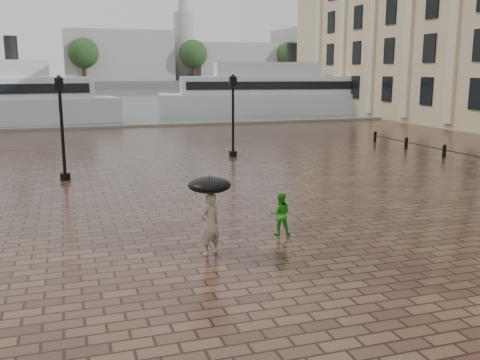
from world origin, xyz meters
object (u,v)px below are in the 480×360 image
object	(u,v)px
adult_pedestrian	(210,224)
child_pedestrian	(280,214)
street_lamps	(82,117)
ferry_far	(266,93)

from	to	relation	value
adult_pedestrian	child_pedestrian	world-z (taller)	adult_pedestrian
street_lamps	child_pedestrian	distance (m)	16.58
adult_pedestrian	child_pedestrian	distance (m)	2.60
child_pedestrian	ferry_far	xyz separation A→B (m)	(15.61, 42.10, 1.69)
ferry_far	adult_pedestrian	bearing A→B (deg)	-102.63
adult_pedestrian	ferry_far	xyz separation A→B (m)	(18.00, 43.13, 1.50)
street_lamps	ferry_far	bearing A→B (deg)	52.08
adult_pedestrian	street_lamps	bearing A→B (deg)	-105.66
child_pedestrian	street_lamps	bearing A→B (deg)	-53.85
adult_pedestrian	ferry_far	world-z (taller)	ferry_far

